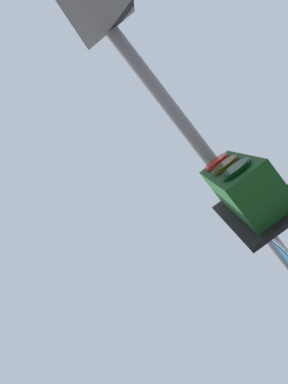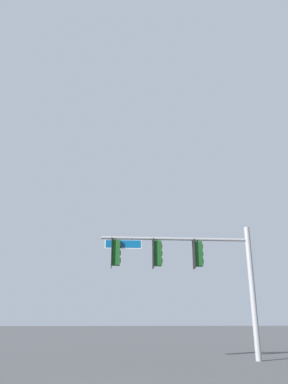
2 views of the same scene
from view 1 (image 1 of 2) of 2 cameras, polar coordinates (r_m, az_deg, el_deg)
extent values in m
cylinder|color=gray|center=(3.50, 3.59, 13.23)|extent=(6.68, 0.84, 0.13)
cube|color=black|center=(2.97, -6.37, 26.57)|extent=(0.08, 0.52, 1.30)
cylinder|color=#144719|center=(3.60, -7.31, 25.81)|extent=(0.04, 0.04, 0.12)
cube|color=black|center=(2.99, 16.60, -1.89)|extent=(0.08, 0.52, 1.30)
cube|color=#144719|center=(2.93, 14.52, 0.95)|extent=(0.39, 0.36, 1.10)
cylinder|color=#144719|center=(3.52, 12.06, 2.33)|extent=(0.04, 0.04, 0.12)
cylinder|color=red|center=(3.21, 11.00, 4.54)|extent=(0.05, 0.22, 0.22)
cylinder|color=#392D05|center=(2.89, 12.24, 4.03)|extent=(0.05, 0.22, 0.22)
cylinder|color=black|center=(2.57, 13.79, 3.39)|extent=(0.05, 0.22, 0.22)
camera|label=2|loc=(16.41, -80.88, -47.15)|focal=35.00mm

